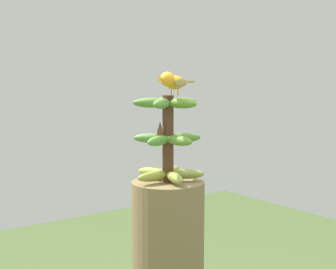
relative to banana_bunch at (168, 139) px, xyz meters
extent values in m
cylinder|color=#4C2D1E|center=(0.00, 0.00, 0.00)|extent=(0.04, 0.04, 0.33)
ellipsoid|color=olive|center=(0.05, 0.04, -0.14)|extent=(0.13, 0.12, 0.04)
ellipsoid|color=#9AA13B|center=(-0.02, 0.06, -0.14)|extent=(0.08, 0.15, 0.04)
ellipsoid|color=olive|center=(-0.07, 0.00, -0.14)|extent=(0.14, 0.04, 0.04)
ellipsoid|color=olive|center=(-0.02, -0.06, -0.14)|extent=(0.07, 0.15, 0.04)
ellipsoid|color=olive|center=(0.06, -0.04, -0.14)|extent=(0.14, 0.11, 0.04)
ellipsoid|color=#518139|center=(-0.04, 0.05, 0.00)|extent=(0.12, 0.13, 0.04)
ellipsoid|color=#4E8834|center=(-0.06, -0.02, 0.00)|extent=(0.14, 0.09, 0.04)
ellipsoid|color=#5B8731|center=(0.01, -0.06, 0.00)|extent=(0.05, 0.14, 0.04)
ellipsoid|color=#51822C|center=(0.06, -0.02, 0.00)|extent=(0.15, 0.07, 0.04)
ellipsoid|color=#547D36|center=(0.03, 0.06, 0.00)|extent=(0.11, 0.14, 0.04)
ellipsoid|color=#5D8B37|center=(0.06, 0.00, 0.13)|extent=(0.14, 0.04, 0.04)
ellipsoid|color=#4B8236|center=(0.02, 0.06, 0.13)|extent=(0.09, 0.14, 0.04)
ellipsoid|color=#4F7D2C|center=(-0.05, 0.04, 0.13)|extent=(0.13, 0.12, 0.04)
ellipsoid|color=#588636|center=(-0.05, -0.03, 0.13)|extent=(0.14, 0.11, 0.04)
ellipsoid|color=#598529|center=(0.02, -0.06, 0.13)|extent=(0.07, 0.15, 0.04)
cone|color=brown|center=(-0.04, 0.00, 0.04)|extent=(0.04, 0.04, 0.06)
cylinder|color=#C68933|center=(0.00, -0.02, 0.17)|extent=(0.00, 0.00, 0.02)
cylinder|color=#C68933|center=(0.01, -0.05, 0.17)|extent=(0.01, 0.01, 0.02)
ellipsoid|color=orange|center=(0.01, -0.03, 0.21)|extent=(0.11, 0.07, 0.05)
ellipsoid|color=olive|center=(0.01, -0.01, 0.21)|extent=(0.08, 0.03, 0.03)
ellipsoid|color=olive|center=(0.02, -0.06, 0.21)|extent=(0.08, 0.03, 0.03)
cube|color=olive|center=(0.08, -0.01, 0.21)|extent=(0.07, 0.04, 0.01)
sphere|color=orange|center=(-0.04, -0.05, 0.22)|extent=(0.05, 0.05, 0.05)
sphere|color=black|center=(-0.04, -0.07, 0.23)|extent=(0.01, 0.01, 0.01)
cone|color=orange|center=(-0.07, -0.06, 0.22)|extent=(0.03, 0.02, 0.02)
camera|label=1|loc=(-1.11, -1.52, 0.23)|focal=54.06mm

